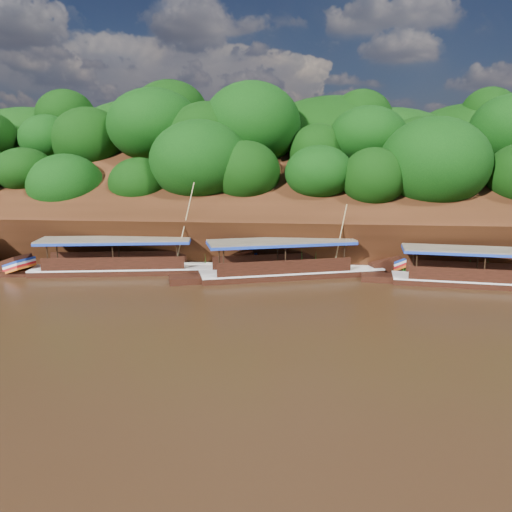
{
  "coord_description": "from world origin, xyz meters",
  "views": [
    {
      "loc": [
        0.01,
        -26.49,
        8.58
      ],
      "look_at": [
        -3.31,
        7.0,
        1.59
      ],
      "focal_mm": 35.0,
      "sensor_mm": 36.0,
      "label": 1
    }
  ],
  "objects": [
    {
      "name": "boat_2",
      "position": [
        -11.86,
        7.8,
        0.58
      ],
      "size": [
        16.34,
        4.78,
        7.01
      ],
      "rotation": [
        0.0,
        0.0,
        0.17
      ],
      "color": "black",
      "rests_on": "ground"
    },
    {
      "name": "reeds",
      "position": [
        -2.82,
        9.61,
        0.91
      ],
      "size": [
        50.12,
        2.34,
        2.21
      ],
      "color": "#1C5715",
      "rests_on": "ground"
    },
    {
      "name": "ground",
      "position": [
        0.0,
        0.0,
        0.0
      ],
      "size": [
        160.0,
        160.0,
        0.0
      ],
      "primitive_type": "plane",
      "color": "black",
      "rests_on": "ground"
    },
    {
      "name": "boat_0",
      "position": [
        13.07,
        6.38,
        0.55
      ],
      "size": [
        15.18,
        3.69,
        5.8
      ],
      "rotation": [
        0.0,
        0.0,
        -0.11
      ],
      "color": "black",
      "rests_on": "ground"
    },
    {
      "name": "riverbank",
      "position": [
        -0.01,
        22.73,
        1.89
      ],
      "size": [
        120.0,
        30.06,
        19.4
      ],
      "color": "black",
      "rests_on": "ground"
    },
    {
      "name": "boat_1",
      "position": [
        -0.07,
        7.95,
        0.6
      ],
      "size": [
        15.26,
        6.74,
        5.64
      ],
      "rotation": [
        0.0,
        0.0,
        0.31
      ],
      "color": "black",
      "rests_on": "ground"
    }
  ]
}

